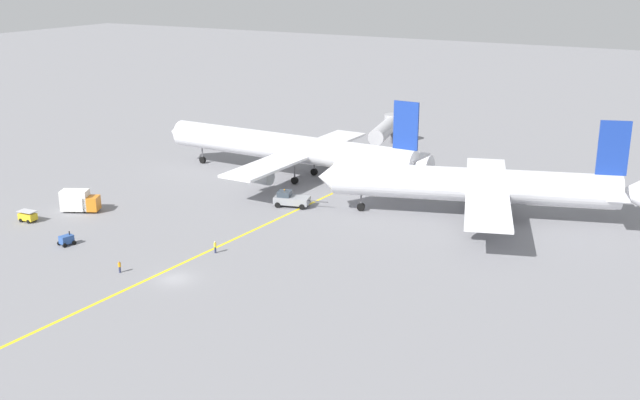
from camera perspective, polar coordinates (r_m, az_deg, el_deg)
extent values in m
plane|color=gray|center=(98.53, -10.69, -5.75)|extent=(600.00, 600.00, 0.00)
cube|color=yellow|center=(106.98, -8.18, -3.73)|extent=(7.57, 119.82, 0.01)
cylinder|color=silver|center=(140.34, -2.38, 3.90)|extent=(49.90, 5.84, 4.92)
cone|color=silver|center=(155.64, -10.54, 4.96)|extent=(2.88, 4.58, 4.53)
cone|color=silver|center=(128.64, 7.41, 2.52)|extent=(3.67, 4.00, 3.94)
cube|color=silver|center=(139.22, -1.51, 3.49)|extent=(7.14, 40.10, 0.44)
cube|color=silver|center=(129.47, 6.40, 2.88)|extent=(3.44, 13.06, 0.28)
cube|color=#193899|center=(128.23, 6.37, 5.49)|extent=(4.41, 0.44, 8.02)
cylinder|color=#999EA3|center=(149.49, 0.43, 3.75)|extent=(4.25, 2.68, 2.60)
cylinder|color=#999EA3|center=(131.15, -4.44, 1.76)|extent=(4.25, 2.68, 2.60)
cylinder|color=slate|center=(136.63, -1.89, 1.99)|extent=(0.28, 0.28, 2.70)
cylinder|color=black|center=(136.99, -1.88, 1.45)|extent=(1.31, 0.57, 1.30)
cylinder|color=slate|center=(142.23, -0.43, 2.62)|extent=(0.28, 0.28, 2.70)
cylinder|color=black|center=(142.58, -0.43, 2.09)|extent=(1.31, 0.57, 1.30)
cylinder|color=slate|center=(152.55, -8.70, 3.43)|extent=(0.28, 0.28, 2.70)
cylinder|color=black|center=(152.88, -8.67, 2.94)|extent=(1.31, 0.57, 1.30)
cylinder|color=silver|center=(120.09, 11.25, 1.12)|extent=(42.53, 18.32, 5.17)
cone|color=silver|center=(121.98, 0.52, 1.71)|extent=(4.14, 5.39, 4.76)
cone|color=silver|center=(122.44, 21.83, 0.50)|extent=(4.71, 5.05, 4.14)
cube|color=silver|center=(120.35, 12.25, 0.71)|extent=(17.96, 38.23, 0.44)
cube|color=silver|center=(121.84, 20.71, 0.80)|extent=(7.09, 13.35, 0.28)
cube|color=#193899|center=(120.30, 20.88, 3.60)|extent=(4.29, 1.71, 8.12)
cylinder|color=#999EA3|center=(131.09, 11.71, 1.29)|extent=(4.80, 3.78, 2.60)
cylinder|color=#999EA3|center=(110.68, 11.74, -1.71)|extent=(4.80, 3.78, 2.60)
cylinder|color=slate|center=(117.93, 12.67, -1.04)|extent=(0.28, 0.28, 2.31)
cylinder|color=black|center=(118.29, 12.63, -1.57)|extent=(1.41, 0.93, 1.30)
cylinder|color=slate|center=(124.41, 12.61, -0.07)|extent=(0.28, 0.28, 2.31)
cylinder|color=black|center=(124.75, 12.58, -0.58)|extent=(1.41, 0.93, 1.30)
cylinder|color=slate|center=(122.12, 3.06, 0.00)|extent=(0.28, 0.28, 2.31)
cylinder|color=black|center=(122.47, 3.05, -0.51)|extent=(1.41, 0.93, 1.30)
cube|color=gray|center=(124.56, -2.09, -0.01)|extent=(6.15, 4.07, 1.16)
cube|color=#333D47|center=(124.60, -2.64, 0.49)|extent=(2.52, 2.62, 0.90)
cylinder|color=#4C4C51|center=(123.41, -0.11, -0.11)|extent=(3.14, 1.02, 0.20)
sphere|color=orange|center=(124.42, -2.64, 0.76)|extent=(0.24, 0.24, 0.24)
cylinder|color=black|center=(124.07, -3.16, -0.37)|extent=(0.95, 0.52, 0.90)
cylinder|color=black|center=(126.53, -2.79, -0.01)|extent=(0.95, 0.52, 0.90)
cylinder|color=black|center=(122.96, -1.35, -0.52)|extent=(0.95, 0.52, 0.90)
cylinder|color=black|center=(125.45, -1.02, -0.15)|extent=(0.95, 0.52, 0.90)
cube|color=gold|center=(125.43, -20.80, -1.15)|extent=(2.71, 1.69, 1.00)
cube|color=#B2B2B7|center=(125.18, -20.84, -0.78)|extent=(2.84, 1.78, 0.12)
cylinder|color=black|center=(125.65, -21.24, -1.41)|extent=(0.61, 0.24, 0.60)
cylinder|color=black|center=(126.56, -20.79, -1.23)|extent=(0.61, 0.24, 0.60)
cylinder|color=black|center=(124.61, -20.76, -1.51)|extent=(0.61, 0.24, 0.60)
cylinder|color=black|center=(125.53, -20.31, -1.32)|extent=(0.61, 0.24, 0.60)
cube|color=#2D5199|center=(113.35, -18.24, -2.78)|extent=(1.56, 2.02, 1.10)
cylinder|color=black|center=(113.34, -18.04, -2.33)|extent=(0.16, 0.16, 0.50)
cylinder|color=black|center=(112.61, -18.35, -3.22)|extent=(0.32, 0.63, 0.60)
cylinder|color=black|center=(113.77, -18.72, -3.05)|extent=(0.32, 0.63, 0.60)
cylinder|color=black|center=(113.30, -17.71, -3.03)|extent=(0.32, 0.63, 0.60)
cylinder|color=black|center=(114.45, -18.07, -2.86)|extent=(0.32, 0.63, 0.60)
cube|color=orange|center=(126.87, -16.52, -0.23)|extent=(3.04, 3.13, 2.20)
cube|color=silver|center=(127.62, -17.66, 0.00)|extent=(4.83, 4.01, 3.20)
cylinder|color=black|center=(128.21, -16.87, -0.60)|extent=(0.63, 0.44, 0.60)
cylinder|color=black|center=(126.95, -17.08, -0.79)|extent=(0.63, 0.44, 0.60)
cylinder|color=black|center=(128.72, -17.50, -0.59)|extent=(0.63, 0.44, 0.60)
cylinder|color=black|center=(127.47, -17.71, -0.78)|extent=(0.63, 0.44, 0.60)
cylinder|color=#2D3351|center=(105.94, -7.75, -3.68)|extent=(0.28, 0.28, 0.86)
cylinder|color=#D1E02D|center=(105.68, -7.77, -3.30)|extent=(0.36, 0.36, 0.61)
sphere|color=beige|center=(105.53, -7.77, -3.09)|extent=(0.23, 0.23, 0.23)
cylinder|color=#F24C19|center=(105.38, -7.70, -3.29)|extent=(0.05, 0.05, 0.40)
cylinder|color=#2D3351|center=(101.85, -14.58, -5.00)|extent=(0.28, 0.28, 0.78)
cylinder|color=orange|center=(101.61, -14.61, -4.66)|extent=(0.36, 0.36, 0.55)
sphere|color=#9E704C|center=(101.47, -14.62, -4.46)|extent=(0.21, 0.21, 0.21)
cylinder|color=#B7B7BC|center=(160.78, 4.81, 5.20)|extent=(6.45, 16.61, 3.20)
cylinder|color=#99999E|center=(168.58, 5.43, 5.75)|extent=(3.84, 3.84, 3.52)
cylinder|color=#595960|center=(168.09, 5.33, 4.93)|extent=(0.70, 0.70, 4.49)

